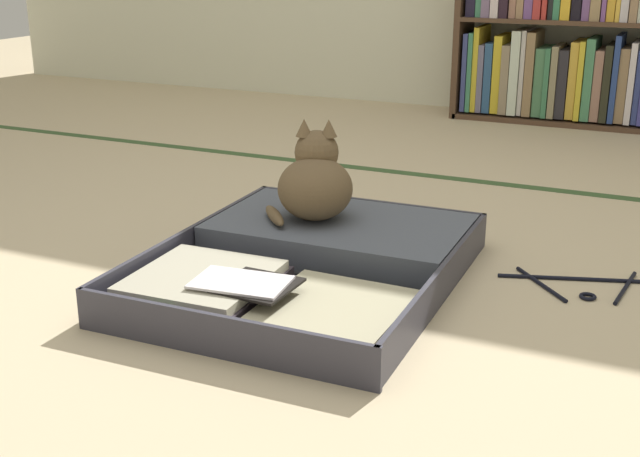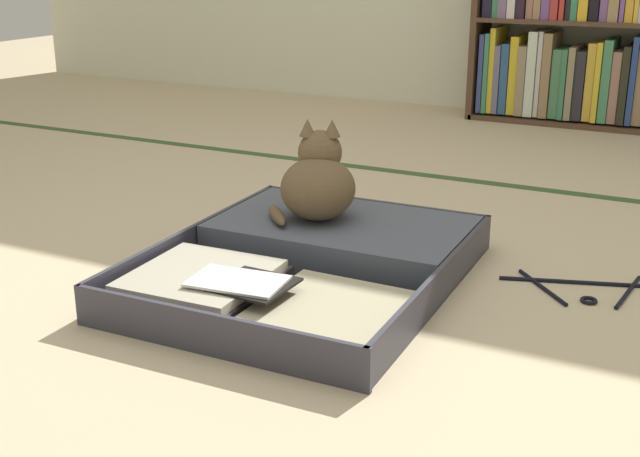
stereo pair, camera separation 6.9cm
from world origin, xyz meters
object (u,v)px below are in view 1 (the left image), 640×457
at_px(bookshelf, 602,27).
at_px(black_cat, 315,182).
at_px(clothes_hanger, 582,285).
at_px(open_suitcase, 313,259).

bearing_deg(bookshelf, black_cat, -102.66).
height_order(black_cat, clothes_hanger, black_cat).
bearing_deg(open_suitcase, bookshelf, 79.96).
distance_m(bookshelf, clothes_hanger, 2.12).
bearing_deg(clothes_hanger, open_suitcase, -162.55).
bearing_deg(open_suitcase, black_cat, 113.42).
xyz_separation_m(open_suitcase, clothes_hanger, (0.64, 0.20, -0.04)).
distance_m(open_suitcase, clothes_hanger, 0.68).
height_order(bookshelf, clothes_hanger, bookshelf).
xyz_separation_m(black_cat, clothes_hanger, (0.71, 0.04, -0.19)).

